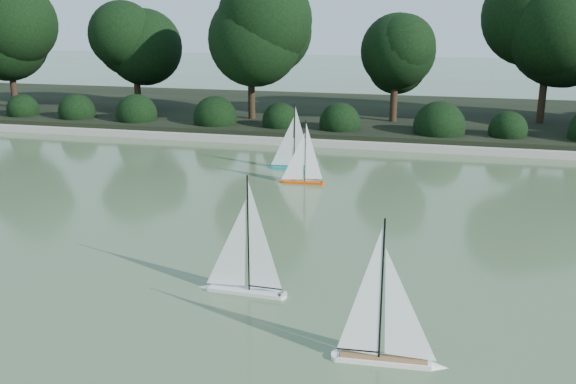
{
  "coord_description": "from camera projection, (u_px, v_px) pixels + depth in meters",
  "views": [
    {
      "loc": [
        2.31,
        -6.73,
        3.43
      ],
      "look_at": [
        0.12,
        2.4,
        0.7
      ],
      "focal_mm": 40.0,
      "sensor_mm": 36.0,
      "label": 1
    }
  ],
  "objects": [
    {
      "name": "sailboat_teal",
      "position": [
        289.0,
        158.0,
        13.94
      ],
      "size": [
        1.12,
        0.26,
        1.52
      ],
      "color": "#0C9496",
      "rests_on": "ground"
    },
    {
      "name": "pond_coping",
      "position": [
        345.0,
        144.0,
        16.14
      ],
      "size": [
        40.0,
        0.35,
        0.18
      ],
      "primitive_type": "cube",
      "color": "gray",
      "rests_on": "ground"
    },
    {
      "name": "ground",
      "position": [
        233.0,
        301.0,
        7.76
      ],
      "size": [
        80.0,
        80.0,
        0.0
      ],
      "primitive_type": "plane",
      "color": "#3C4D2E",
      "rests_on": "ground"
    },
    {
      "name": "sailboat_white_b",
      "position": [
        393.0,
        341.0,
        6.34
      ],
      "size": [
        1.17,
        0.25,
        1.6
      ],
      "color": "silver",
      "rests_on": "ground"
    },
    {
      "name": "sailboat_orange",
      "position": [
        299.0,
        173.0,
        12.84
      ],
      "size": [
        0.99,
        0.21,
        1.36
      ],
      "color": "#D13A00",
      "rests_on": "ground"
    },
    {
      "name": "tree_line",
      "position": [
        405.0,
        36.0,
        17.42
      ],
      "size": [
        26.31,
        3.93,
        4.39
      ],
      "color": "black",
      "rests_on": "ground"
    },
    {
      "name": "sailboat_white_a",
      "position": [
        239.0,
        273.0,
        7.92
      ],
      "size": [
        1.18,
        0.24,
        1.61
      ],
      "color": "silver",
      "rests_on": "ground"
    },
    {
      "name": "far_bank",
      "position": [
        364.0,
        116.0,
        19.85
      ],
      "size": [
        40.0,
        8.0,
        0.3
      ],
      "primitive_type": "cube",
      "color": "black",
      "rests_on": "ground"
    },
    {
      "name": "shrub_hedge",
      "position": [
        350.0,
        123.0,
        16.88
      ],
      "size": [
        29.1,
        1.1,
        1.1
      ],
      "color": "black",
      "rests_on": "ground"
    }
  ]
}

